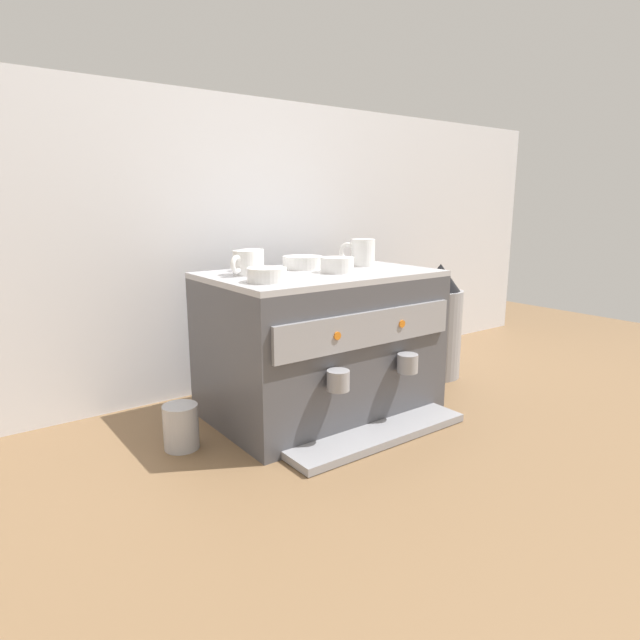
% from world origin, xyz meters
% --- Properties ---
extents(ground_plane, '(4.00, 4.00, 0.00)m').
position_xyz_m(ground_plane, '(0.00, 0.00, 0.00)').
color(ground_plane, brown).
extents(tiled_backsplash_wall, '(2.80, 0.03, 0.92)m').
position_xyz_m(tiled_backsplash_wall, '(0.00, 0.36, 0.46)').
color(tiled_backsplash_wall, silver).
rests_on(tiled_backsplash_wall, ground_plane).
extents(espresso_machine, '(0.63, 0.52, 0.41)m').
position_xyz_m(espresso_machine, '(0.00, -0.00, 0.20)').
color(espresso_machine, '#4C4C51').
rests_on(espresso_machine, ground_plane).
extents(ceramic_cup_0, '(0.08, 0.11, 0.08)m').
position_xyz_m(ceramic_cup_0, '(0.18, 0.03, 0.45)').
color(ceramic_cup_0, white).
rests_on(ceramic_cup_0, espresso_machine).
extents(ceramic_cup_1, '(0.07, 0.10, 0.06)m').
position_xyz_m(ceramic_cup_1, '(-0.14, 0.13, 0.44)').
color(ceramic_cup_1, white).
rests_on(ceramic_cup_1, espresso_machine).
extents(ceramic_cup_2, '(0.10, 0.07, 0.06)m').
position_xyz_m(ceramic_cup_2, '(-0.20, 0.06, 0.44)').
color(ceramic_cup_2, white).
rests_on(ceramic_cup_2, espresso_machine).
extents(ceramic_bowl_0, '(0.09, 0.09, 0.04)m').
position_xyz_m(ceramic_bowl_0, '(0.03, -0.04, 0.43)').
color(ceramic_bowl_0, white).
rests_on(ceramic_bowl_0, espresso_machine).
extents(ceramic_bowl_1, '(0.12, 0.12, 0.04)m').
position_xyz_m(ceramic_bowl_1, '(-0.00, 0.08, 0.43)').
color(ceramic_bowl_1, white).
rests_on(ceramic_bowl_1, espresso_machine).
extents(ceramic_bowl_2, '(0.10, 0.10, 0.03)m').
position_xyz_m(ceramic_bowl_2, '(-0.22, -0.09, 0.43)').
color(ceramic_bowl_2, white).
rests_on(ceramic_bowl_2, espresso_machine).
extents(coffee_grinder, '(0.16, 0.16, 0.40)m').
position_xyz_m(coffee_grinder, '(0.52, 0.01, 0.19)').
color(coffee_grinder, '#939399').
rests_on(coffee_grinder, ground_plane).
extents(milk_pitcher, '(0.09, 0.09, 0.11)m').
position_xyz_m(milk_pitcher, '(-0.43, 0.00, 0.06)').
color(milk_pitcher, '#B7B7BC').
rests_on(milk_pitcher, ground_plane).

